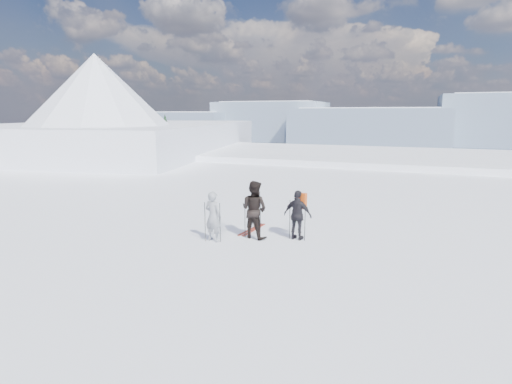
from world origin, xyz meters
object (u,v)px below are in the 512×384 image
at_px(skis_loose, 252,230).
at_px(skier_dark, 254,209).
at_px(skier_pack, 298,215).
at_px(skier_grey, 213,216).

bearing_deg(skis_loose, skier_dark, -64.13).
height_order(skier_dark, skier_pack, skier_dark).
distance_m(skier_dark, skier_pack, 1.48).
xyz_separation_m(skier_dark, skier_pack, (1.43, 0.32, -0.15)).
bearing_deg(skier_dark, skier_grey, 48.98).
bearing_deg(skier_grey, skis_loose, -104.12).
relative_size(skier_grey, skier_pack, 1.00).
relative_size(skier_grey, skier_dark, 0.85).
bearing_deg(skier_dark, skier_pack, -154.16).
relative_size(skier_grey, skis_loose, 0.99).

